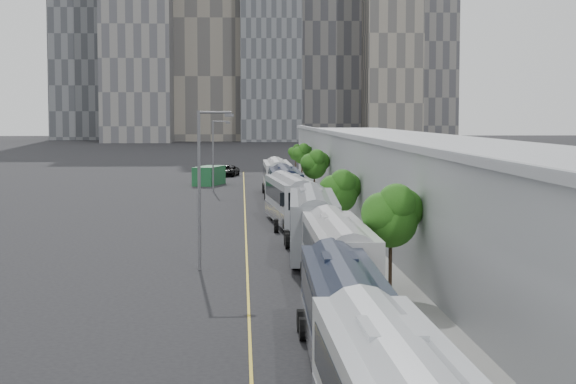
{
  "coord_description": "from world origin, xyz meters",
  "views": [
    {
      "loc": [
        -1.8,
        -12.33,
        8.71
      ],
      "look_at": [
        1.66,
        59.01,
        3.0
      ],
      "focal_mm": 60.0,
      "sensor_mm": 36.0,
      "label": 1
    }
  ],
  "objects": [
    {
      "name": "bus_2",
      "position": [
        2.78,
        32.89,
        1.62
      ],
      "size": [
        2.92,
        13.11,
        3.83
      ],
      "rotation": [
        0.0,
        0.0,
        -0.0
      ],
      "color": "#BAB9BB",
      "rests_on": "ground"
    },
    {
      "name": "tree_2",
      "position": [
        5.41,
        58.28,
        3.3
      ],
      "size": [
        2.78,
        2.78,
        4.7
      ],
      "color": "black",
      "rests_on": "ground"
    },
    {
      "name": "tree_5",
      "position": [
        5.95,
        124.96,
        3.34
      ],
      "size": [
        1.7,
        1.7,
        4.23
      ],
      "color": "black",
      "rests_on": "ground"
    },
    {
      "name": "bus_3",
      "position": [
        2.59,
        46.3,
        1.72
      ],
      "size": [
        3.53,
        14.05,
        4.07
      ],
      "rotation": [
        0.0,
        0.0,
        -0.05
      ],
      "color": "gray",
      "rests_on": "ground"
    },
    {
      "name": "street_lamp_near",
      "position": [
        -3.98,
        41.54,
        5.17
      ],
      "size": [
        2.04,
        0.22,
        8.97
      ],
      "color": "#59595E",
      "rests_on": "ground"
    },
    {
      "name": "lane_line",
      "position": [
        -1.5,
        55.0,
        0.01
      ],
      "size": [
        0.12,
        160.0,
        0.02
      ],
      "primitive_type": "cube",
      "color": "gold",
      "rests_on": "ground"
    },
    {
      "name": "shipping_container",
      "position": [
        -5.86,
        108.09,
        1.17
      ],
      "size": [
        4.08,
        6.53,
        2.33
      ],
      "primitive_type": "cube",
      "rotation": [
        0.0,
        0.0,
        -0.28
      ],
      "color": "#164A27",
      "rests_on": "ground"
    },
    {
      "name": "tree_3",
      "position": [
        5.46,
        83.01,
        3.95
      ],
      "size": [
        2.47,
        2.47,
        5.2
      ],
      "color": "black",
      "rests_on": "ground"
    },
    {
      "name": "depot",
      "position": [
        12.99,
        55.0,
        3.51
      ],
      "size": [
        12.45,
        160.4,
        7.2
      ],
      "color": "gray",
      "rests_on": "ground"
    },
    {
      "name": "bus_6",
      "position": [
        2.04,
        91.65,
        1.66
      ],
      "size": [
        2.99,
        13.43,
        3.93
      ],
      "rotation": [
        0.0,
        0.0,
        0.0
      ],
      "color": "silver",
      "rests_on": "ground"
    },
    {
      "name": "bus_5",
      "position": [
        2.28,
        77.0,
        1.64
      ],
      "size": [
        2.96,
        13.29,
        3.88
      ],
      "rotation": [
        0.0,
        0.0,
        0.0
      ],
      "color": "black",
      "rests_on": "ground"
    },
    {
      "name": "suv",
      "position": [
        -3.82,
        125.05,
        0.79
      ],
      "size": [
        3.67,
        6.1,
        1.59
      ],
      "primitive_type": "imported",
      "rotation": [
        0.0,
        0.0,
        -0.19
      ],
      "color": "black",
      "rests_on": "ground"
    },
    {
      "name": "street_lamp_far",
      "position": [
        -4.82,
        97.4,
        4.73
      ],
      "size": [
        2.04,
        0.22,
        8.1
      ],
      "color": "#59595E",
      "rests_on": "ground"
    },
    {
      "name": "bus_4",
      "position": [
        2.11,
        63.49,
        1.66
      ],
      "size": [
        3.77,
        13.65,
        3.94
      ],
      "rotation": [
        0.0,
        0.0,
        0.08
      ],
      "color": "#989AA1",
      "rests_on": "ground"
    },
    {
      "name": "sidewalk",
      "position": [
        9.0,
        55.0,
        0.06
      ],
      "size": [
        10.0,
        170.0,
        0.12
      ],
      "primitive_type": "cube",
      "color": "gray",
      "rests_on": "ground"
    },
    {
      "name": "tree_1",
      "position": [
        5.46,
        33.96,
        3.99
      ],
      "size": [
        2.68,
        2.68,
        5.35
      ],
      "color": "black",
      "rests_on": "ground"
    },
    {
      "name": "bus_1",
      "position": [
        1.78,
        21.06,
        1.52
      ],
      "size": [
        2.76,
        12.34,
        3.59
      ],
      "rotation": [
        0.0,
        0.0,
        -0.02
      ],
      "color": "black",
      "rests_on": "ground"
    },
    {
      "name": "tree_4",
      "position": [
        5.78,
        107.93,
        3.91
      ],
      "size": [
        2.04,
        2.04,
        4.96
      ],
      "color": "black",
      "rests_on": "ground"
    }
  ]
}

